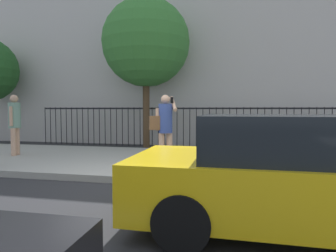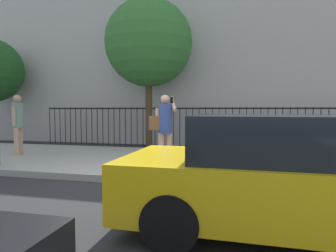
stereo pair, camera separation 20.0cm
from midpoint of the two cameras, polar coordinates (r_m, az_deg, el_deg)
ground_plane at (r=6.12m, az=-8.12°, el=-11.16°), size 60.00×60.00×0.00m
sidewalk at (r=8.16m, az=-2.75°, el=-6.94°), size 28.00×4.40×0.15m
building_facade at (r=14.54m, az=3.79°, el=15.58°), size 28.00×4.00×9.24m
iron_fence at (r=11.65m, az=1.89°, el=0.82°), size 12.03×0.04×1.60m
taxi_yellow at (r=3.97m, az=22.43°, el=-8.94°), size 4.22×1.89×1.45m
pedestrian_on_phone at (r=7.26m, az=-1.48°, el=0.37°), size 0.72×0.56×1.73m
pedestrian_walking at (r=9.90m, az=-28.04°, el=0.93°), size 0.40×0.48×1.80m
street_bench at (r=9.25m, az=26.71°, el=-2.48°), size 1.60×0.45×0.95m
street_tree_mid at (r=11.66m, az=-4.80°, el=15.70°), size 3.34×3.34×5.71m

